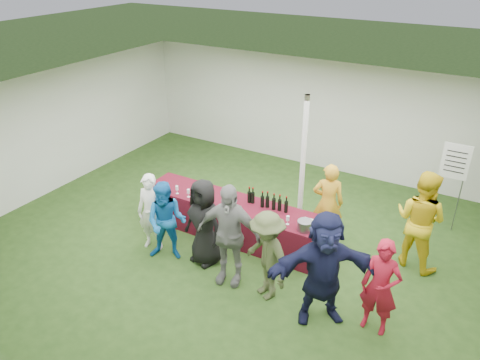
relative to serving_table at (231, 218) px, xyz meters
The scene contains 18 objects.
ground 0.64m from the serving_table, 18.93° to the right, with size 60.00×60.00×0.00m, color #284719.
tent 1.73m from the serving_table, 46.39° to the left, with size 10.00×10.00×10.00m.
serving_table is the anchor object (origin of this frame).
wine_bottles 0.86m from the serving_table, 11.83° to the left, with size 0.82×0.11×0.32m.
wine_glasses 0.60m from the serving_table, 134.77° to the right, with size 2.72×0.13×0.16m.
water_bottle 0.49m from the serving_table, 69.05° to the left, with size 0.07×0.07×0.23m.
bar_towel 1.63m from the serving_table, ahead, with size 0.25×0.18×0.03m, color white.
dump_bucket 1.68m from the serving_table, ahead, with size 0.26×0.26×0.18m, color slate.
wine_list_sign 4.33m from the serving_table, 33.96° to the left, with size 0.50×0.03×1.80m.
staff_pourer 1.86m from the serving_table, 25.64° to the left, with size 0.58×0.38×1.59m, color gold.
staff_back 3.41m from the serving_table, 14.41° to the left, with size 0.88×0.69×1.81m, color gold.
customer_0 1.54m from the serving_table, 134.13° to the right, with size 0.54×0.36×1.49m, color white.
customer_1 1.38m from the serving_table, 116.58° to the right, with size 0.73×0.57×1.50m, color #1262B1.
customer_2 1.04m from the serving_table, 88.03° to the right, with size 0.78×0.51×1.60m, color black.
customer_3 1.47m from the serving_table, 60.35° to the right, with size 1.06×0.44×1.81m, color slate.
customer_4 1.89m from the serving_table, 41.17° to the right, with size 0.99×0.57×1.53m, color #454E2B.
customer_5 2.70m from the serving_table, 28.26° to the right, with size 1.70×0.54×1.83m, color #151738.
customer_6 3.32m from the serving_table, 18.82° to the right, with size 0.55×0.36×1.52m, color #A31227.
Camera 1 is at (3.55, -6.39, 5.09)m, focal length 35.00 mm.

